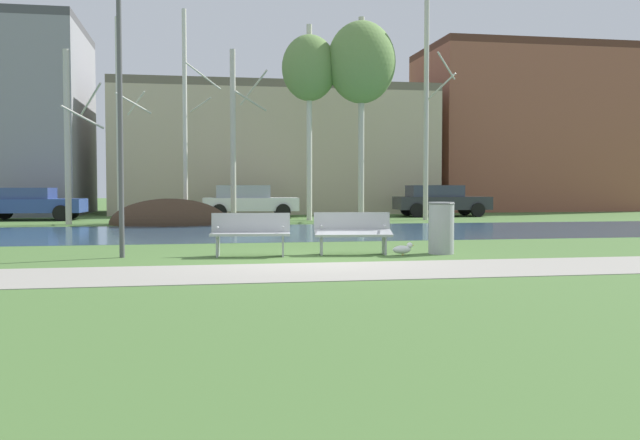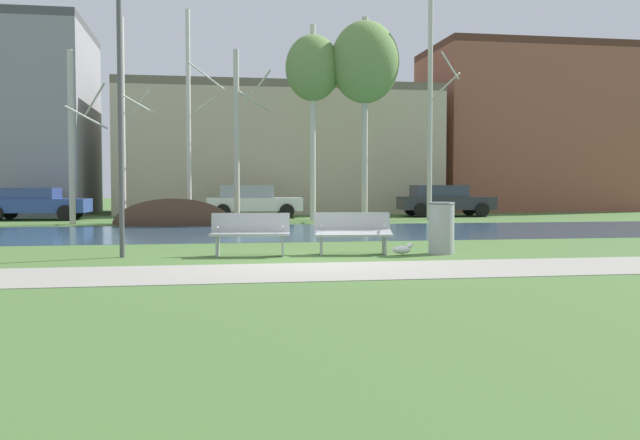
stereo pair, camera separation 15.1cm
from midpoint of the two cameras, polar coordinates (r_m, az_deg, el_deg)
name	(u,v)px [view 1 (the left image)]	position (r m, az deg, el deg)	size (l,w,h in m)	color
ground_plane	(260,229)	(23.34, -5.06, -0.72)	(120.00, 120.00, 0.00)	#476B33
paved_path_strip	(327,271)	(11.73, 0.20, -4.17)	(60.00, 2.49, 0.01)	gray
river_band	(265,232)	(21.63, -4.64, -0.98)	(80.00, 7.97, 0.01)	#33516B
soil_mound	(170,224)	(26.62, -12.26, -0.34)	(4.37, 3.20, 1.91)	#423021
bench_left	(250,233)	(14.27, -5.96, -1.05)	(1.66, 0.76, 0.87)	#9EA0A3
bench_right	(353,232)	(14.59, 2.37, -0.96)	(1.66, 0.76, 0.87)	#9EA0A3
trash_bin	(441,227)	(14.91, 9.52, -0.57)	(0.56, 0.56, 1.08)	#999B9E
seagull	(403,249)	(14.47, 6.44, -2.35)	(0.46, 0.17, 0.27)	white
streetlamp	(120,67)	(14.65, -16.24, 11.87)	(0.32, 0.32, 5.69)	#4C4C51
birch_far_left	(69,135)	(27.59, -19.87, 6.48)	(1.44, 2.55, 6.42)	#BCB7A8
birch_left	(119,120)	(27.95, -16.11, 7.82)	(1.32, 2.20, 7.79)	beige
birch_center_left	(186,115)	(28.17, -10.99, 8.37)	(1.49, 2.42, 8.27)	beige
birch_center	(234,133)	(28.36, -7.12, 7.02)	(1.51, 2.69, 6.83)	#BCB7A8
birch_center_right	(309,69)	(29.39, -1.03, 12.11)	(2.24, 2.24, 8.01)	beige
birch_right	(361,63)	(29.37, 3.23, 12.57)	(2.78, 2.78, 8.28)	#BCB7A8
birch_far_right	(427,108)	(29.88, 8.53, 8.95)	(1.38, 2.45, 9.16)	#BCB7A8
parked_van_nearest_blue	(30,203)	(31.46, -22.61, 1.31)	(4.26, 2.24, 1.34)	#2D4793
parked_sedan_second_white	(249,201)	(31.39, -5.95, 1.58)	(4.28, 2.29, 1.45)	silver
parked_hatch_third_dark	(440,200)	(33.21, 9.55, 1.62)	(4.41, 2.29, 1.45)	#282B30
building_beige_block	(272,151)	(38.29, -4.05, 5.60)	(16.40, 8.04, 6.60)	#BCAD8E
building_brick_low	(531,130)	(43.36, 16.64, 6.99)	(12.74, 6.97, 9.36)	brown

